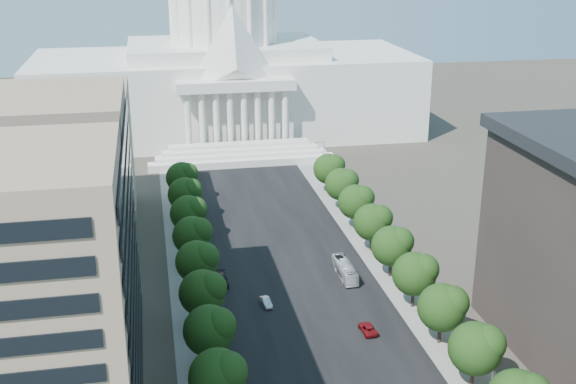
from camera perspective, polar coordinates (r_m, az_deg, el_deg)
road_asphalt at (r=149.63m, az=-0.73°, el=-4.25°), size 30.00×260.00×0.01m
sidewalk_left at (r=147.73m, az=-8.03°, el=-4.78°), size 8.00×260.00×0.02m
sidewalk_right at (r=153.86m, az=6.26°, el=-3.68°), size 8.00×260.00×0.02m
capitol at (r=234.43m, az=-4.98°, el=9.55°), size 120.00×56.00×73.00m
office_block_left_far at (r=153.52m, az=-19.38°, el=1.22°), size 38.00×52.00×30.00m
tree_l_c at (r=97.13m, az=-5.41°, el=-14.25°), size 7.79×7.60×9.97m
tree_l_d at (r=107.30m, az=-6.08°, el=-10.72°), size 7.79×7.60×9.97m
tree_l_e at (r=117.81m, az=-6.63°, el=-7.82°), size 7.79×7.60×9.97m
tree_l_f at (r=128.58m, az=-7.07°, el=-5.40°), size 7.79×7.60×9.97m
tree_l_g at (r=139.55m, az=-7.45°, el=-3.35°), size 7.79×7.60×9.97m
tree_l_h at (r=150.68m, az=-7.77°, el=-1.61°), size 7.79×7.60×9.97m
tree_l_i at (r=161.93m, az=-8.04°, el=-0.10°), size 7.79×7.60×9.97m
tree_l_j at (r=173.28m, az=-8.28°, el=1.21°), size 7.79×7.60×9.97m
tree_r_c at (r=105.88m, az=14.79°, el=-11.77°), size 7.79×7.60×9.97m
tree_r_d at (r=115.28m, az=12.25°, el=-8.81°), size 7.79×7.60×9.97m
tree_r_e at (r=125.12m, az=10.13°, el=-6.30°), size 7.79×7.60×9.97m
tree_r_f at (r=135.31m, az=8.34°, el=-4.15°), size 7.79×7.60×9.97m
tree_r_g at (r=145.77m, az=6.81°, el=-2.30°), size 7.79×7.60×9.97m
tree_r_h at (r=156.46m, az=5.49°, el=-0.70°), size 7.79×7.60×9.97m
tree_r_i at (r=167.32m, az=4.35°, el=0.69°), size 7.79×7.60×9.97m
tree_r_j at (r=178.33m, az=3.34°, el=1.91°), size 7.79×7.60×9.97m
streetlight_b at (r=106.24m, az=15.73°, el=-12.15°), size 2.61×0.44×9.00m
streetlight_c at (r=126.09m, az=10.75°, el=-6.45°), size 2.61×0.44×9.00m
streetlight_d at (r=147.52m, az=7.24°, el=-2.32°), size 2.61×0.44×9.00m
streetlight_e at (r=169.93m, az=4.66°, el=0.75°), size 2.61×0.44×9.00m
streetlight_f at (r=192.97m, az=2.68°, el=3.10°), size 2.61×0.44×9.00m
car_silver at (r=126.25m, az=-1.74°, el=-8.69°), size 1.83×3.99×1.27m
car_red at (r=119.04m, az=6.32°, el=-10.69°), size 2.38×4.75×1.29m
car_dark_b at (r=133.84m, az=-5.28°, el=-6.95°), size 2.37×5.70×1.65m
city_bus at (r=136.24m, az=4.52°, el=-6.13°), size 2.53×10.47×2.91m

